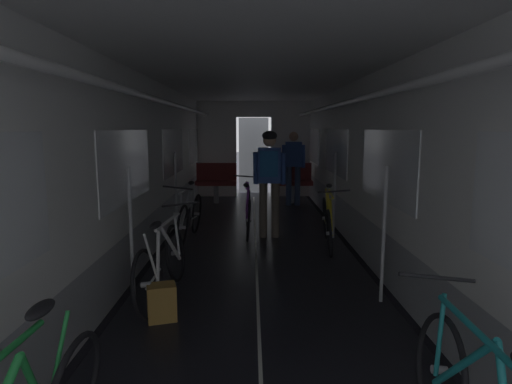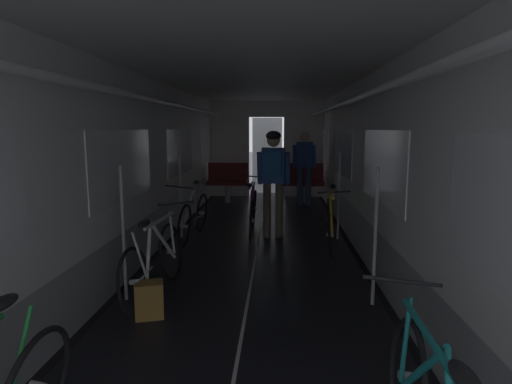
% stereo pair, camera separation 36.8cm
% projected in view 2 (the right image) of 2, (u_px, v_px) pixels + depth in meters
% --- Properties ---
extents(train_car_shell, '(3.14, 12.34, 2.57)m').
position_uv_depth(train_car_shell, '(255.00, 134.00, 5.65)').
color(train_car_shell, black).
rests_on(train_car_shell, ground).
extents(bench_seat_far_left, '(0.98, 0.51, 0.95)m').
position_uv_depth(bench_seat_far_left, '(228.00, 179.00, 10.29)').
color(bench_seat_far_left, gray).
rests_on(bench_seat_far_left, ground).
extents(bench_seat_far_right, '(0.98, 0.51, 0.95)m').
position_uv_depth(bench_seat_far_right, '(303.00, 179.00, 10.20)').
color(bench_seat_far_right, gray).
rests_on(bench_seat_far_right, ground).
extents(bicycle_white, '(0.48, 1.69, 0.96)m').
position_uv_depth(bicycle_white, '(155.00, 261.00, 4.54)').
color(bicycle_white, black).
rests_on(bicycle_white, ground).
extents(bicycle_yellow, '(0.44, 1.69, 0.95)m').
position_uv_depth(bicycle_yellow, '(330.00, 223.00, 6.36)').
color(bicycle_yellow, black).
rests_on(bicycle_yellow, ground).
extents(bicycle_silver, '(0.44, 1.69, 0.95)m').
position_uv_depth(bicycle_silver, '(193.00, 216.00, 6.85)').
color(bicycle_silver, black).
rests_on(bicycle_silver, ground).
extents(person_cyclist_aisle, '(0.54, 0.41, 1.73)m').
position_uv_depth(person_cyclist_aisle, '(273.00, 172.00, 6.86)').
color(person_cyclist_aisle, brown).
rests_on(person_cyclist_aisle, ground).
extents(bicycle_purple_in_aisle, '(0.44, 1.69, 0.95)m').
position_uv_depth(bicycle_purple_in_aisle, '(253.00, 211.00, 7.24)').
color(bicycle_purple_in_aisle, black).
rests_on(bicycle_purple_in_aisle, ground).
extents(person_standing_near_bench, '(0.53, 0.23, 1.69)m').
position_uv_depth(person_standing_near_bench, '(304.00, 163.00, 9.76)').
color(person_standing_near_bench, '#384C75').
rests_on(person_standing_near_bench, ground).
extents(backpack_on_floor, '(0.31, 0.26, 0.34)m').
position_uv_depth(backpack_on_floor, '(149.00, 300.00, 4.05)').
color(backpack_on_floor, olive).
rests_on(backpack_on_floor, ground).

